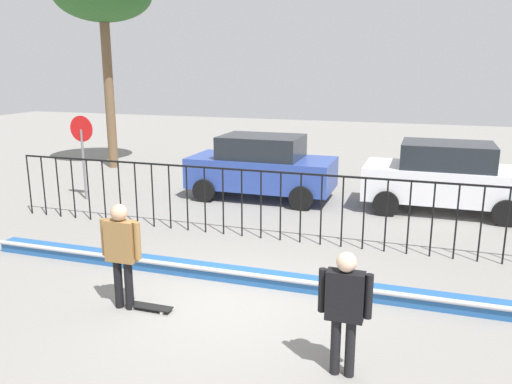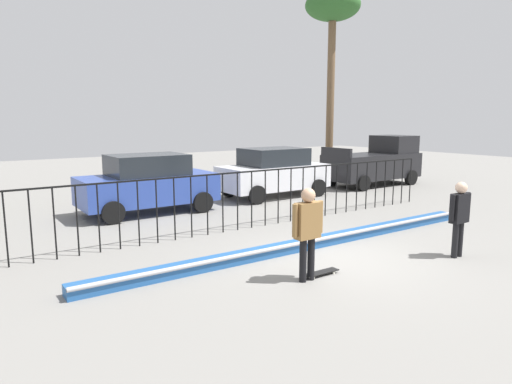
{
  "view_description": "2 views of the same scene",
  "coord_description": "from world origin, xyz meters",
  "px_view_note": "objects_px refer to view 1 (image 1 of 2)",
  "views": [
    {
      "loc": [
        3.02,
        -7.41,
        3.9
      ],
      "look_at": [
        -0.31,
        2.6,
        1.31
      ],
      "focal_mm": 36.14,
      "sensor_mm": 36.0,
      "label": 1
    },
    {
      "loc": [
        -7.0,
        -6.91,
        3.05
      ],
      "look_at": [
        -0.57,
        2.4,
        1.21
      ],
      "focal_mm": 31.97,
      "sensor_mm": 36.0,
      "label": 2
    }
  ],
  "objects_px": {
    "skateboard": "(149,307)",
    "parked_car_blue": "(262,166)",
    "parked_car_white": "(445,177)",
    "skateboarder": "(121,247)",
    "camera_operator": "(345,303)",
    "stop_sign": "(83,146)"
  },
  "relations": [
    {
      "from": "stop_sign",
      "to": "parked_car_blue",
      "type": "bearing_deg",
      "value": 20.17
    },
    {
      "from": "skateboarder",
      "to": "parked_car_white",
      "type": "xyz_separation_m",
      "value": [
        5.1,
        7.86,
        -0.09
      ]
    },
    {
      "from": "skateboarder",
      "to": "parked_car_white",
      "type": "height_order",
      "value": "parked_car_white"
    },
    {
      "from": "skateboard",
      "to": "skateboarder",
      "type": "bearing_deg",
      "value": 173.79
    },
    {
      "from": "skateboarder",
      "to": "skateboard",
      "type": "height_order",
      "value": "skateboarder"
    },
    {
      "from": "skateboarder",
      "to": "parked_car_blue",
      "type": "distance_m",
      "value": 7.69
    },
    {
      "from": "parked_car_white",
      "to": "skateboarder",
      "type": "bearing_deg",
      "value": -122.31
    },
    {
      "from": "camera_operator",
      "to": "parked_car_blue",
      "type": "relative_size",
      "value": 0.39
    },
    {
      "from": "camera_operator",
      "to": "parked_car_white",
      "type": "xyz_separation_m",
      "value": [
        1.38,
        8.62,
        -0.04
      ]
    },
    {
      "from": "skateboarder",
      "to": "stop_sign",
      "type": "height_order",
      "value": "stop_sign"
    },
    {
      "from": "parked_car_white",
      "to": "camera_operator",
      "type": "bearing_deg",
      "value": -98.44
    },
    {
      "from": "parked_car_white",
      "to": "parked_car_blue",
      "type": "bearing_deg",
      "value": -177.41
    },
    {
      "from": "parked_car_blue",
      "to": "parked_car_white",
      "type": "bearing_deg",
      "value": -1.9
    },
    {
      "from": "skateboard",
      "to": "parked_car_blue",
      "type": "height_order",
      "value": "parked_car_blue"
    },
    {
      "from": "parked_car_blue",
      "to": "parked_car_white",
      "type": "height_order",
      "value": "same"
    },
    {
      "from": "camera_operator",
      "to": "parked_car_blue",
      "type": "distance_m",
      "value": 9.27
    },
    {
      "from": "parked_car_blue",
      "to": "skateboarder",
      "type": "bearing_deg",
      "value": -93.11
    },
    {
      "from": "skateboard",
      "to": "parked_car_white",
      "type": "bearing_deg",
      "value": 45.37
    },
    {
      "from": "skateboard",
      "to": "stop_sign",
      "type": "relative_size",
      "value": 0.32
    },
    {
      "from": "parked_car_blue",
      "to": "stop_sign",
      "type": "xyz_separation_m",
      "value": [
        -4.94,
        -1.82,
        0.64
      ]
    },
    {
      "from": "skateboarder",
      "to": "parked_car_white",
      "type": "bearing_deg",
      "value": 42.55
    },
    {
      "from": "skateboarder",
      "to": "parked_car_blue",
      "type": "bearing_deg",
      "value": 76.23
    }
  ]
}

